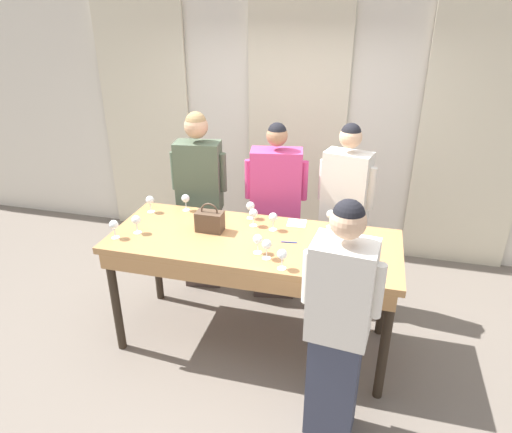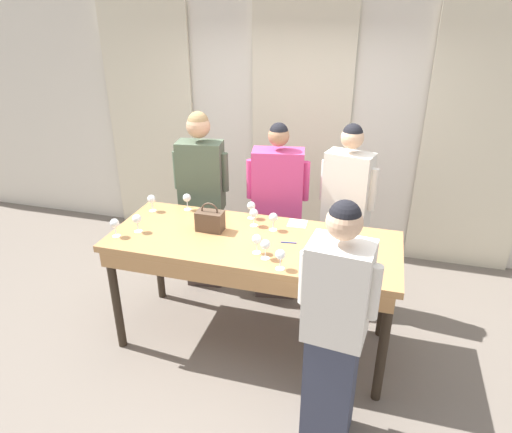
{
  "view_description": "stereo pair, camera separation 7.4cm",
  "coord_description": "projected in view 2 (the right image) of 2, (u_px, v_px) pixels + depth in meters",
  "views": [
    {
      "loc": [
        0.81,
        -3.04,
        2.67
      ],
      "look_at": [
        0.0,
        0.09,
        1.14
      ],
      "focal_mm": 32.0,
      "sensor_mm": 36.0,
      "label": 1
    },
    {
      "loc": [
        0.88,
        -3.02,
        2.67
      ],
      "look_at": [
        0.0,
        0.09,
        1.14
      ],
      "focal_mm": 32.0,
      "sensor_mm": 36.0,
      "label": 2
    }
  ],
  "objects": [
    {
      "name": "guest_cream_sweater",
      "position": [
        345.0,
        218.0,
        4.08
      ],
      "size": [
        0.51,
        0.3,
        1.77
      ],
      "color": "#28282D",
      "rests_on": "ground_plane"
    },
    {
      "name": "wine_glass_front_mid",
      "position": [
        187.0,
        198.0,
        4.01
      ],
      "size": [
        0.07,
        0.07,
        0.15
      ],
      "color": "white",
      "rests_on": "tasting_bar"
    },
    {
      "name": "guest_olive_jacket",
      "position": [
        202.0,
        200.0,
        4.41
      ],
      "size": [
        0.53,
        0.29,
        1.79
      ],
      "color": "#473833",
      "rests_on": "ground_plane"
    },
    {
      "name": "wine_glass_back_right",
      "position": [
        251.0,
        206.0,
        3.85
      ],
      "size": [
        0.07,
        0.07,
        0.15
      ],
      "color": "white",
      "rests_on": "tasting_bar"
    },
    {
      "name": "host_pouring",
      "position": [
        335.0,
        326.0,
        2.78
      ],
      "size": [
        0.49,
        0.32,
        1.71
      ],
      "color": "#383D51",
      "rests_on": "ground_plane"
    },
    {
      "name": "wine_glass_front_right",
      "position": [
        331.0,
        253.0,
        3.13
      ],
      "size": [
        0.07,
        0.07,
        0.15
      ],
      "color": "white",
      "rests_on": "tasting_bar"
    },
    {
      "name": "wine_glass_back_left",
      "position": [
        137.0,
        219.0,
        3.62
      ],
      "size": [
        0.07,
        0.07,
        0.15
      ],
      "color": "white",
      "rests_on": "tasting_bar"
    },
    {
      "name": "curtain_panel_left",
      "position": [
        151.0,
        124.0,
        5.47
      ],
      "size": [
        1.08,
        0.03,
        2.69
      ],
      "color": "beige",
      "rests_on": "ground_plane"
    },
    {
      "name": "wine_bottle",
      "position": [
        351.0,
        250.0,
        3.17
      ],
      "size": [
        0.08,
        0.08,
        0.31
      ],
      "color": "black",
      "rests_on": "tasting_bar"
    },
    {
      "name": "wine_glass_by_bottle",
      "position": [
        115.0,
        224.0,
        3.54
      ],
      "size": [
        0.07,
        0.07,
        0.15
      ],
      "color": "white",
      "rests_on": "tasting_bar"
    },
    {
      "name": "wine_glass_near_host",
      "position": [
        152.0,
        200.0,
        3.98
      ],
      "size": [
        0.07,
        0.07,
        0.15
      ],
      "color": "white",
      "rests_on": "tasting_bar"
    },
    {
      "name": "guest_pink_top",
      "position": [
        277.0,
        214.0,
        4.25
      ],
      "size": [
        0.57,
        0.31,
        1.74
      ],
      "color": "#473833",
      "rests_on": "ground_plane"
    },
    {
      "name": "wall_back",
      "position": [
        301.0,
        128.0,
        5.06
      ],
      "size": [
        12.0,
        0.06,
        2.8
      ],
      "color": "silver",
      "rests_on": "ground_plane"
    },
    {
      "name": "tasting_bar",
      "position": [
        252.0,
        251.0,
        3.58
      ],
      "size": [
        2.26,
        0.9,
        0.99
      ],
      "color": "#B27F4C",
      "rests_on": "ground_plane"
    },
    {
      "name": "wine_glass_by_handbag",
      "position": [
        265.0,
        245.0,
        3.23
      ],
      "size": [
        0.07,
        0.07,
        0.15
      ],
      "color": "white",
      "rests_on": "tasting_bar"
    },
    {
      "name": "ground_plane",
      "position": [
        253.0,
        339.0,
        3.98
      ],
      "size": [
        18.0,
        18.0,
        0.0
      ],
      "primitive_type": "plane",
      "color": "#70665B"
    },
    {
      "name": "pen",
      "position": [
        289.0,
        243.0,
        3.49
      ],
      "size": [
        0.12,
        0.02,
        0.01
      ],
      "color": "#193399",
      "rests_on": "tasting_bar"
    },
    {
      "name": "wine_glass_center_left",
      "position": [
        254.0,
        214.0,
        3.72
      ],
      "size": [
        0.07,
        0.07,
        0.15
      ],
      "color": "white",
      "rests_on": "tasting_bar"
    },
    {
      "name": "wine_glass_back_mid",
      "position": [
        331.0,
        216.0,
        3.68
      ],
      "size": [
        0.07,
        0.07,
        0.15
      ],
      "color": "white",
      "rests_on": "tasting_bar"
    },
    {
      "name": "napkin",
      "position": [
        297.0,
        223.0,
        3.79
      ],
      "size": [
        0.16,
        0.16,
        0.0
      ],
      "color": "white",
      "rests_on": "tasting_bar"
    },
    {
      "name": "wine_glass_center_right",
      "position": [
        280.0,
        255.0,
        3.1
      ],
      "size": [
        0.07,
        0.07,
        0.15
      ],
      "color": "white",
      "rests_on": "tasting_bar"
    },
    {
      "name": "wine_glass_front_left",
      "position": [
        257.0,
        240.0,
        3.31
      ],
      "size": [
        0.07,
        0.07,
        0.15
      ],
      "color": "white",
      "rests_on": "tasting_bar"
    },
    {
      "name": "wine_glass_center_mid",
      "position": [
        273.0,
        218.0,
        3.64
      ],
      "size": [
        0.07,
        0.07,
        0.15
      ],
      "color": "white",
      "rests_on": "tasting_bar"
    },
    {
      "name": "handbag",
      "position": [
        210.0,
        220.0,
        3.65
      ],
      "size": [
        0.22,
        0.12,
        0.24
      ],
      "color": "brown",
      "rests_on": "tasting_bar"
    },
    {
      "name": "curtain_panel_right",
      "position": [
        477.0,
        147.0,
        4.58
      ],
      "size": [
        1.08,
        0.03,
        2.69
      ],
      "color": "beige",
      "rests_on": "ground_plane"
    },
    {
      "name": "curtain_panel_center",
      "position": [
        300.0,
        134.0,
        5.02
      ],
      "size": [
        1.08,
        0.03,
        2.69
      ],
      "color": "beige",
      "rests_on": "ground_plane"
    }
  ]
}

